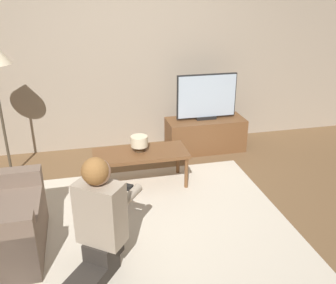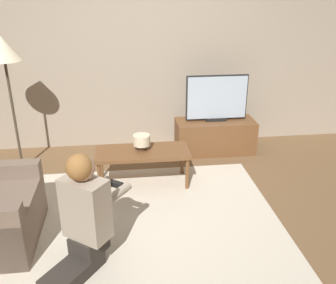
{
  "view_description": "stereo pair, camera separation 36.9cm",
  "coord_description": "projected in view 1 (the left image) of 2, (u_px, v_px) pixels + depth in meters",
  "views": [
    {
      "loc": [
        -0.53,
        -2.82,
        2.03
      ],
      "look_at": [
        0.25,
        0.5,
        0.59
      ],
      "focal_mm": 40.0,
      "sensor_mm": 36.0,
      "label": 1
    },
    {
      "loc": [
        -0.16,
        -2.88,
        2.03
      ],
      "look_at": [
        0.25,
        0.5,
        0.59
      ],
      "focal_mm": 40.0,
      "sensor_mm": 36.0,
      "label": 2
    }
  ],
  "objects": [
    {
      "name": "coffee_table",
      "position": [
        141.0,
        156.0,
        3.95
      ],
      "size": [
        0.99,
        0.43,
        0.4
      ],
      "color": "brown",
      "rests_on": "ground_plane"
    },
    {
      "name": "tv_stand",
      "position": [
        205.0,
        134.0,
        4.89
      ],
      "size": [
        1.0,
        0.42,
        0.43
      ],
      "color": "brown",
      "rests_on": "ground_plane"
    },
    {
      "name": "wall_back",
      "position": [
        123.0,
        48.0,
        4.66
      ],
      "size": [
        10.0,
        0.06,
        2.6
      ],
      "color": "tan",
      "rests_on": "ground_plane"
    },
    {
      "name": "rug",
      "position": [
        154.0,
        223.0,
        3.43
      ],
      "size": [
        2.43,
        2.12,
        0.02
      ],
      "color": "beige",
      "rests_on": "ground_plane"
    },
    {
      "name": "ground_plane",
      "position": [
        154.0,
        224.0,
        3.43
      ],
      "size": [
        10.0,
        10.0,
        0.0
      ],
      "primitive_type": "plane",
      "color": "brown"
    },
    {
      "name": "person_kneeling",
      "position": [
        99.0,
        219.0,
        2.69
      ],
      "size": [
        0.7,
        0.83,
        0.94
      ],
      "rotation": [
        0.0,
        0.0,
        2.51
      ],
      "color": "#332D28",
      "rests_on": "rug"
    },
    {
      "name": "tv",
      "position": [
        207.0,
        97.0,
        4.7
      ],
      "size": [
        0.77,
        0.08,
        0.59
      ],
      "color": "black",
      "rests_on": "tv_stand"
    },
    {
      "name": "table_lamp",
      "position": [
        139.0,
        142.0,
        3.92
      ],
      "size": [
        0.18,
        0.18,
        0.17
      ],
      "color": "#4C3823",
      "rests_on": "coffee_table"
    }
  ]
}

